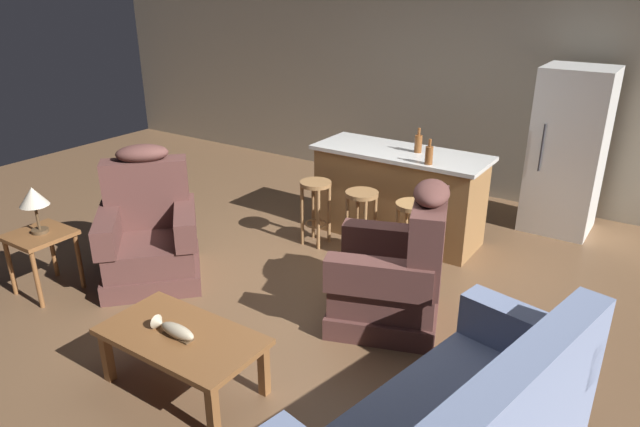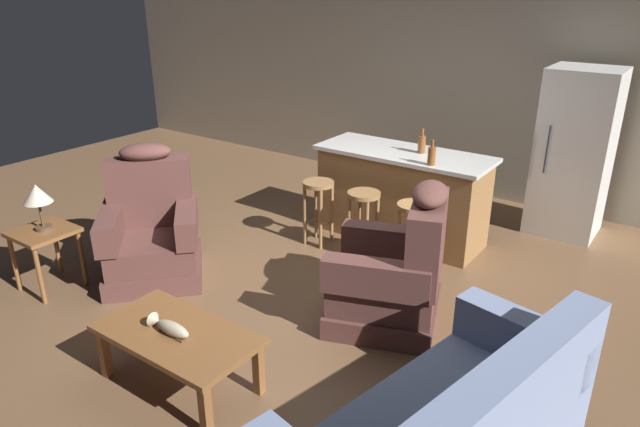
{
  "view_description": "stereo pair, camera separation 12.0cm",
  "coord_description": "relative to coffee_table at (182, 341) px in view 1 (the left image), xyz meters",
  "views": [
    {
      "loc": [
        2.43,
        -3.77,
        2.57
      ],
      "look_at": [
        -0.02,
        -0.1,
        0.75
      ],
      "focal_mm": 32.0,
      "sensor_mm": 36.0,
      "label": 1
    },
    {
      "loc": [
        2.53,
        -3.71,
        2.57
      ],
      "look_at": [
        -0.02,
        -0.1,
        0.75
      ],
      "focal_mm": 32.0,
      "sensor_mm": 36.0,
      "label": 2
    }
  ],
  "objects": [
    {
      "name": "bottle_tall_green",
      "position": [
        0.24,
        3.06,
        0.68
      ],
      "size": [
        0.08,
        0.08,
        0.25
      ],
      "color": "brown",
      "rests_on": "kitchen_island"
    },
    {
      "name": "end_table",
      "position": [
        -1.96,
        0.25,
        0.1
      ],
      "size": [
        0.48,
        0.48,
        0.56
      ],
      "color": "brown",
      "rests_on": "ground_plane"
    },
    {
      "name": "recliner_near_lamp",
      "position": [
        -1.41,
        0.96,
        0.06
      ],
      "size": [
        1.19,
        1.19,
        1.2
      ],
      "rotation": [
        0.0,
        0.0,
        -0.76
      ],
      "color": "brown",
      "rests_on": "ground_plane"
    },
    {
      "name": "bar_stool_left",
      "position": [
        -0.55,
        2.38,
        0.11
      ],
      "size": [
        0.32,
        0.32,
        0.68
      ],
      "color": "olive",
      "rests_on": "ground_plane"
    },
    {
      "name": "coffee_table",
      "position": [
        0.0,
        0.0,
        0.0
      ],
      "size": [
        1.1,
        0.6,
        0.42
      ],
      "color": "brown",
      "rests_on": "ground_plane"
    },
    {
      "name": "back_wall",
      "position": [
        0.07,
        4.79,
        0.94
      ],
      "size": [
        12.0,
        0.05,
        2.6
      ],
      "color": "#A89E89",
      "rests_on": "ground_plane"
    },
    {
      "name": "recliner_near_island",
      "position": [
        0.81,
        1.52,
        0.06
      ],
      "size": [
        1.07,
        1.07,
        1.2
      ],
      "rotation": [
        0.0,
        0.0,
        3.49
      ],
      "color": "brown",
      "rests_on": "ground_plane"
    },
    {
      "name": "refrigerator",
      "position": [
        1.45,
        4.21,
        0.52
      ],
      "size": [
        0.7,
        0.69,
        1.76
      ],
      "color": "white",
      "rests_on": "ground_plane"
    },
    {
      "name": "bar_stool_right",
      "position": [
        0.53,
        2.38,
        0.11
      ],
      "size": [
        0.32,
        0.32,
        0.68
      ],
      "color": "#A87A47",
      "rests_on": "ground_plane"
    },
    {
      "name": "bar_stool_middle",
      "position": [
        -0.01,
        2.38,
        0.11
      ],
      "size": [
        0.32,
        0.32,
        0.68
      ],
      "color": "olive",
      "rests_on": "ground_plane"
    },
    {
      "name": "kitchen_island",
      "position": [
        0.07,
        3.01,
        0.11
      ],
      "size": [
        1.8,
        0.7,
        0.95
      ],
      "color": "olive",
      "rests_on": "ground_plane"
    },
    {
      "name": "table_lamp",
      "position": [
        -1.96,
        0.26,
        0.5
      ],
      "size": [
        0.24,
        0.24,
        0.41
      ],
      "color": "#4C3823",
      "rests_on": "end_table"
    },
    {
      "name": "ground_plane",
      "position": [
        0.07,
        1.66,
        -0.36
      ],
      "size": [
        12.0,
        12.0,
        0.0
      ],
      "color": "brown"
    },
    {
      "name": "bottle_short_amber",
      "position": [
        0.49,
        2.75,
        0.68
      ],
      "size": [
        0.07,
        0.07,
        0.24
      ],
      "color": "brown",
      "rests_on": "kitchen_island"
    },
    {
      "name": "fish_figurine",
      "position": [
        -0.02,
        -0.03,
        0.1
      ],
      "size": [
        0.34,
        0.1,
        0.1
      ],
      "color": "#4C3823",
      "rests_on": "coffee_table"
    }
  ]
}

